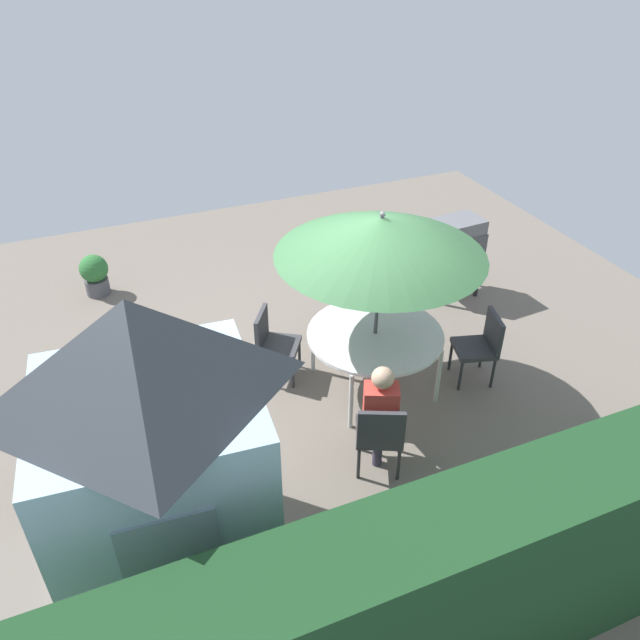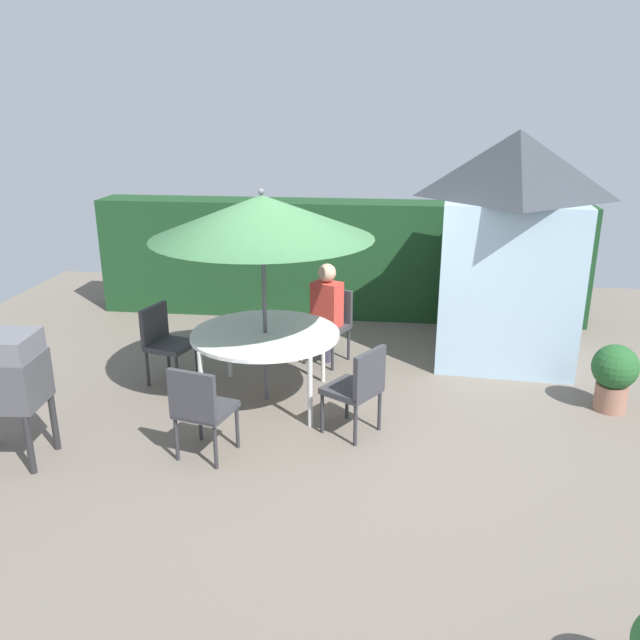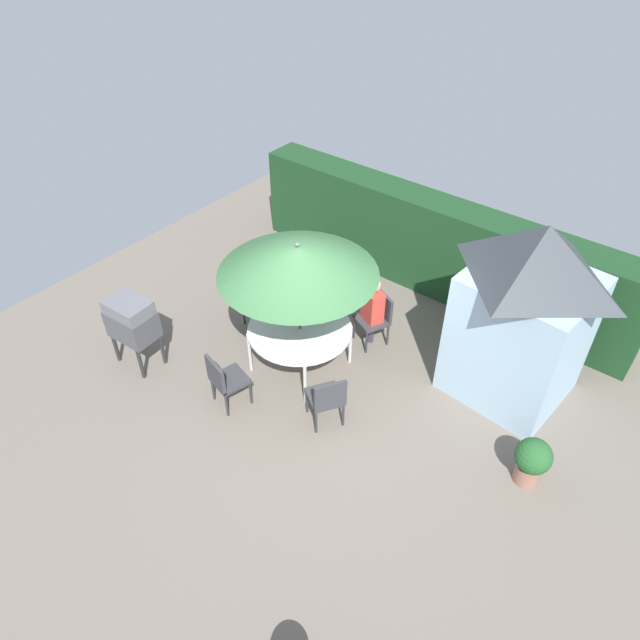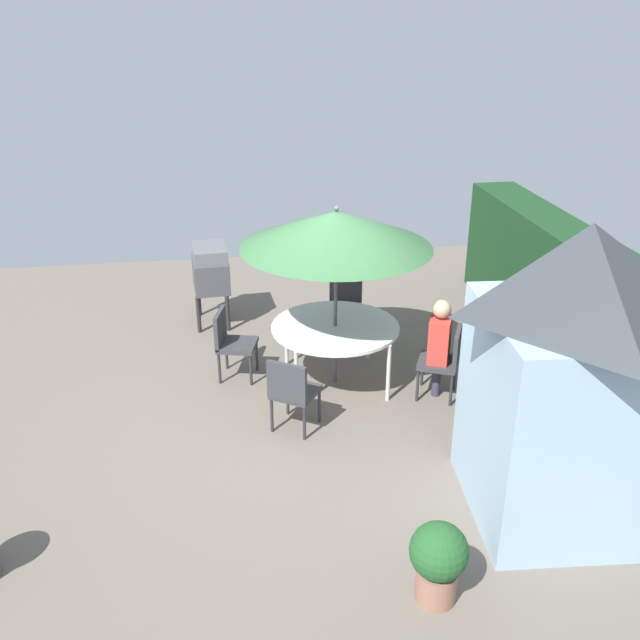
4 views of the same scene
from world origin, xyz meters
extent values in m
plane|color=#6B6056|center=(0.00, 0.00, 0.00)|extent=(11.00, 11.00, 0.00)
cube|color=#193D1E|center=(0.00, 3.50, 0.86)|extent=(7.22, 0.69, 1.72)
cube|color=#9EBCD1|center=(2.21, 1.95, 1.01)|extent=(1.71, 1.62, 2.01)
pyramid|color=#33383D|center=(2.21, 1.95, 2.40)|extent=(1.81, 1.72, 0.79)
cube|color=gray|center=(2.27, 2.71, 0.78)|extent=(0.67, 0.08, 1.57)
cylinder|color=white|center=(-0.49, 0.35, 0.76)|extent=(1.58, 1.58, 0.04)
cylinder|color=beige|center=(-1.04, -0.20, 0.37)|extent=(0.05, 0.05, 0.74)
cylinder|color=beige|center=(0.06, -0.20, 0.37)|extent=(0.05, 0.05, 0.74)
cylinder|color=beige|center=(-1.04, 0.90, 0.37)|extent=(0.05, 0.05, 0.74)
cylinder|color=beige|center=(0.06, 0.90, 0.37)|extent=(0.05, 0.05, 0.74)
cylinder|color=#4C4C51|center=(-0.49, 0.35, 1.11)|extent=(0.04, 0.04, 2.22)
cone|color=#2D5633|center=(-0.49, 0.35, 2.00)|extent=(2.27, 2.27, 0.43)
sphere|color=#4C4C51|center=(-0.49, 0.35, 2.25)|extent=(0.06, 0.06, 0.06)
cube|color=#47474C|center=(-2.54, -1.14, 0.78)|extent=(0.73, 0.55, 0.45)
cube|color=slate|center=(-2.54, -1.14, 1.10)|extent=(0.70, 0.52, 0.20)
cylinder|color=#262628|center=(-2.85, -1.35, 0.28)|extent=(0.06, 0.06, 0.55)
cylinder|color=#262628|center=(-2.23, -1.35, 0.28)|extent=(0.06, 0.06, 0.55)
cylinder|color=#262628|center=(-2.85, -0.93, 0.28)|extent=(0.06, 0.06, 0.55)
cylinder|color=#262628|center=(-2.23, -0.93, 0.28)|extent=(0.06, 0.06, 0.55)
cube|color=#38383D|center=(0.04, 1.51, 0.45)|extent=(0.61, 0.61, 0.06)
cube|color=#38383D|center=(0.12, 1.70, 0.68)|extent=(0.44, 0.24, 0.45)
cylinder|color=#2C2C30|center=(0.30, 1.61, 0.23)|extent=(0.04, 0.04, 0.45)
cylinder|color=#2C2C30|center=(-0.06, 1.78, 0.23)|extent=(0.04, 0.04, 0.45)
cylinder|color=#2C2C30|center=(0.14, 1.25, 0.23)|extent=(0.04, 0.04, 0.45)
cylinder|color=#2C2C30|center=(-0.23, 1.41, 0.23)|extent=(0.04, 0.04, 0.45)
cube|color=#38383D|center=(-1.66, 0.68, 0.45)|extent=(0.57, 0.57, 0.06)
cube|color=#38383D|center=(-1.86, 0.74, 0.68)|extent=(0.17, 0.46, 0.45)
cylinder|color=#2C2C30|center=(-1.80, 0.93, 0.23)|extent=(0.04, 0.04, 0.45)
cylinder|color=#2C2C30|center=(-1.91, 0.54, 0.23)|extent=(0.04, 0.04, 0.45)
cylinder|color=#2C2C30|center=(-1.42, 0.82, 0.23)|extent=(0.04, 0.04, 0.45)
cylinder|color=#2C2C30|center=(-1.52, 0.43, 0.23)|extent=(0.04, 0.04, 0.45)
cube|color=#38383D|center=(-0.80, -0.85, 0.45)|extent=(0.56, 0.56, 0.06)
cube|color=#38383D|center=(-0.85, -1.05, 0.68)|extent=(0.46, 0.16, 0.45)
cylinder|color=#2C2C30|center=(-1.04, -0.99, 0.23)|extent=(0.04, 0.04, 0.45)
cylinder|color=#2C2C30|center=(-0.66, -1.09, 0.23)|extent=(0.04, 0.04, 0.45)
cylinder|color=#2C2C30|center=(-0.94, -0.60, 0.23)|extent=(0.04, 0.04, 0.45)
cylinder|color=#2C2C30|center=(-0.56, -0.70, 0.23)|extent=(0.04, 0.04, 0.45)
cube|color=#38383D|center=(0.47, -0.26, 0.45)|extent=(0.63, 0.63, 0.06)
cube|color=#38383D|center=(0.65, -0.38, 0.68)|extent=(0.29, 0.42, 0.45)
cylinder|color=#2C2C30|center=(0.53, -0.54, 0.23)|extent=(0.04, 0.04, 0.45)
cylinder|color=#2C2C30|center=(0.75, -0.20, 0.23)|extent=(0.04, 0.04, 0.45)
cylinder|color=#2C2C30|center=(0.20, -0.32, 0.23)|extent=(0.04, 0.04, 0.45)
cylinder|color=#2C2C30|center=(0.41, 0.01, 0.23)|extent=(0.04, 0.04, 0.45)
cylinder|color=#4C4C51|center=(2.34, -3.16, 0.12)|extent=(0.34, 0.34, 0.25)
sphere|color=#2D6B33|center=(2.34, -3.16, 0.43)|extent=(0.41, 0.41, 0.41)
cylinder|color=#936651|center=(3.15, 0.54, 0.14)|extent=(0.33, 0.33, 0.29)
sphere|color=#235628|center=(3.15, 0.54, 0.49)|extent=(0.47, 0.47, 0.47)
cube|color=#CC3D33|center=(0.04, 1.51, 0.76)|extent=(0.41, 0.36, 0.55)
sphere|color=tan|center=(0.04, 1.51, 1.15)|extent=(0.22, 0.22, 0.22)
cylinder|color=#383347|center=(0.04, 1.51, 0.24)|extent=(0.10, 0.10, 0.48)
camera|label=1|loc=(2.35, 5.52, 4.88)|focal=35.00mm
camera|label=2|loc=(0.86, -5.94, 3.07)|focal=36.18mm
camera|label=3|loc=(3.83, -4.60, 6.42)|focal=32.47mm
camera|label=4|loc=(7.22, -1.01, 4.39)|focal=39.48mm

